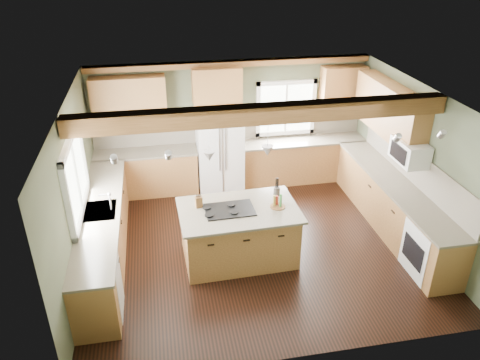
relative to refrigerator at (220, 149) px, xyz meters
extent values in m
plane|color=black|center=(0.30, -2.12, -0.90)|extent=(5.60, 5.60, 0.00)
plane|color=silver|center=(0.30, -2.12, 1.70)|extent=(5.60, 5.60, 0.00)
plane|color=#414632|center=(0.30, 0.38, 0.40)|extent=(5.60, 0.00, 5.60)
plane|color=#414632|center=(-2.50, -2.12, 0.40)|extent=(0.00, 5.00, 5.00)
plane|color=#414632|center=(3.10, -2.12, 0.40)|extent=(0.00, 5.00, 5.00)
cube|color=#523317|center=(0.30, -2.43, 1.57)|extent=(5.55, 0.26, 0.26)
cube|color=#523317|center=(0.30, 0.28, 1.64)|extent=(5.55, 0.20, 0.10)
cube|color=brown|center=(0.30, 0.36, 0.31)|extent=(5.58, 0.03, 0.58)
cube|color=brown|center=(3.08, -2.07, 0.31)|extent=(0.03, 3.70, 0.58)
cube|color=brown|center=(-1.49, 0.08, -0.46)|extent=(2.02, 0.60, 0.88)
cube|color=#474134|center=(-1.49, 0.08, 0.00)|extent=(2.06, 0.64, 0.04)
cube|color=brown|center=(1.79, 0.08, -0.46)|extent=(2.62, 0.60, 0.88)
cube|color=#474134|center=(1.79, 0.08, 0.00)|extent=(2.66, 0.64, 0.04)
cube|color=brown|center=(-2.20, -2.07, -0.46)|extent=(0.60, 3.70, 0.88)
cube|color=#474134|center=(-2.20, -2.07, 0.00)|extent=(0.64, 3.74, 0.04)
cube|color=brown|center=(2.80, -2.07, -0.46)|extent=(0.60, 3.70, 0.88)
cube|color=#474134|center=(2.80, -2.07, 0.00)|extent=(0.64, 3.74, 0.04)
cube|color=brown|center=(-1.69, 0.21, 1.05)|extent=(1.40, 0.35, 0.90)
cube|color=brown|center=(0.00, 0.21, 1.25)|extent=(0.96, 0.35, 0.70)
cube|color=brown|center=(2.92, -1.22, 1.05)|extent=(0.35, 2.20, 0.90)
cube|color=brown|center=(2.60, 0.21, 1.05)|extent=(0.90, 0.35, 0.90)
cube|color=white|center=(-2.48, -2.07, 0.65)|extent=(0.04, 1.60, 1.05)
cube|color=white|center=(1.45, 0.36, 0.65)|extent=(1.10, 0.04, 1.00)
cube|color=#262628|center=(-2.20, -2.07, 0.01)|extent=(0.50, 0.65, 0.03)
cylinder|color=#B2B2B7|center=(-2.02, -2.07, 0.15)|extent=(0.02, 0.02, 0.28)
cube|color=white|center=(-2.19, -3.37, -0.47)|extent=(0.60, 0.60, 0.84)
cube|color=white|center=(2.79, -3.37, -0.47)|extent=(0.60, 0.72, 0.84)
cube|color=white|center=(2.88, -2.17, 0.65)|extent=(0.40, 0.70, 0.38)
cone|color=#B2B2B7|center=(-0.49, -2.45, 0.98)|extent=(0.18, 0.18, 0.16)
cone|color=#B2B2B7|center=(0.39, -2.42, 0.98)|extent=(0.18, 0.18, 0.16)
cube|color=white|center=(0.00, 0.00, 0.00)|extent=(0.90, 0.74, 1.80)
cube|color=brown|center=(-0.05, -2.43, -0.46)|extent=(1.79, 1.13, 0.88)
cube|color=#474134|center=(-0.05, -2.43, 0.00)|extent=(1.91, 1.25, 0.04)
cube|color=black|center=(-0.20, -2.44, 0.03)|extent=(0.78, 0.53, 0.02)
cube|color=brown|center=(-0.66, -2.25, 0.11)|extent=(0.12, 0.10, 0.18)
cylinder|color=#37302C|center=(0.64, -2.10, 0.09)|extent=(0.11, 0.11, 0.14)
camera|label=1|loc=(-1.18, -8.61, 3.83)|focal=35.00mm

